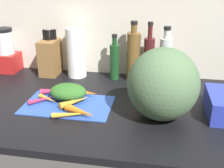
# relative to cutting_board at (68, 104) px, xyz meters

# --- Properties ---
(ground_plane) EXTENTS (1.70, 0.80, 0.03)m
(ground_plane) POSITION_rel_cutting_board_xyz_m (0.06, 0.06, -0.02)
(ground_plane) COLOR black
(wall_back) EXTENTS (1.70, 0.03, 0.60)m
(wall_back) POSITION_rel_cutting_board_xyz_m (0.06, 0.45, 0.30)
(wall_back) COLOR beige
(wall_back) RESTS_ON ground_plane
(cutting_board) EXTENTS (0.39, 0.24, 0.01)m
(cutting_board) POSITION_rel_cutting_board_xyz_m (0.00, 0.00, 0.00)
(cutting_board) COLOR #2D51B7
(cutting_board) RESTS_ON ground_plane
(carrot_0) EXTENTS (0.11, 0.07, 0.02)m
(carrot_0) POSITION_rel_cutting_board_xyz_m (-0.10, 0.01, 0.01)
(carrot_0) COLOR orange
(carrot_0) RESTS_ON cutting_board
(carrot_1) EXTENTS (0.15, 0.09, 0.03)m
(carrot_1) POSITION_rel_cutting_board_xyz_m (0.09, -0.09, 0.02)
(carrot_1) COLOR orange
(carrot_1) RESTS_ON cutting_board
(carrot_2) EXTENTS (0.11, 0.07, 0.03)m
(carrot_2) POSITION_rel_cutting_board_xyz_m (-0.11, 0.09, 0.02)
(carrot_2) COLOR #B2264C
(carrot_2) RESTS_ON cutting_board
(carrot_3) EXTENTS (0.12, 0.10, 0.02)m
(carrot_3) POSITION_rel_cutting_board_xyz_m (-0.12, 0.00, 0.01)
(carrot_3) COLOR #B2264C
(carrot_3) RESTS_ON cutting_board
(carrot_4) EXTENTS (0.16, 0.07, 0.02)m
(carrot_4) POSITION_rel_cutting_board_xyz_m (0.05, -0.11, 0.02)
(carrot_4) COLOR orange
(carrot_4) RESTS_ON cutting_board
(carrot_5) EXTENTS (0.12, 0.13, 0.03)m
(carrot_5) POSITION_rel_cutting_board_xyz_m (0.03, -0.00, 0.02)
(carrot_5) COLOR orange
(carrot_5) RESTS_ON cutting_board
(carrot_6) EXTENTS (0.14, 0.06, 0.04)m
(carrot_6) POSITION_rel_cutting_board_xyz_m (0.05, 0.09, 0.02)
(carrot_6) COLOR orange
(carrot_6) RESTS_ON cutting_board
(carrot_greens_pile) EXTENTS (0.17, 0.13, 0.07)m
(carrot_greens_pile) POSITION_rel_cutting_board_xyz_m (-0.01, 0.05, 0.04)
(carrot_greens_pile) COLOR #2D6023
(carrot_greens_pile) RESTS_ON cutting_board
(winter_squash) EXTENTS (0.28, 0.27, 0.29)m
(winter_squash) POSITION_rel_cutting_board_xyz_m (0.41, -0.03, 0.14)
(winter_squash) COLOR #4C6B47
(winter_squash) RESTS_ON ground_plane
(knife_block) EXTENTS (0.09, 0.15, 0.25)m
(knife_block) POSITION_rel_cutting_board_xyz_m (-0.22, 0.37, 0.10)
(knife_block) COLOR brown
(knife_block) RESTS_ON ground_plane
(blender_appliance) EXTENTS (0.13, 0.13, 0.25)m
(blender_appliance) POSITION_rel_cutting_board_xyz_m (-0.49, 0.37, 0.10)
(blender_appliance) COLOR red
(blender_appliance) RESTS_ON ground_plane
(paper_towel_roll) EXTENTS (0.10, 0.10, 0.27)m
(paper_towel_roll) POSITION_rel_cutting_board_xyz_m (-0.06, 0.36, 0.13)
(paper_towel_roll) COLOR white
(paper_towel_roll) RESTS_ON ground_plane
(bottle_0) EXTENTS (0.05, 0.05, 0.25)m
(bottle_0) POSITION_rel_cutting_board_xyz_m (0.15, 0.35, 0.10)
(bottle_0) COLOR #19421E
(bottle_0) RESTS_ON ground_plane
(bottle_1) EXTENTS (0.07, 0.07, 0.32)m
(bottle_1) POSITION_rel_cutting_board_xyz_m (0.25, 0.35, 0.13)
(bottle_1) COLOR brown
(bottle_1) RESTS_ON ground_plane
(bottle_2) EXTENTS (0.06, 0.06, 0.32)m
(bottle_2) POSITION_rel_cutting_board_xyz_m (0.33, 0.36, 0.12)
(bottle_2) COLOR #471919
(bottle_2) RESTS_ON ground_plane
(bottle_3) EXTENTS (0.06, 0.06, 0.30)m
(bottle_3) POSITION_rel_cutting_board_xyz_m (0.42, 0.34, 0.12)
(bottle_3) COLOR silver
(bottle_3) RESTS_ON ground_plane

